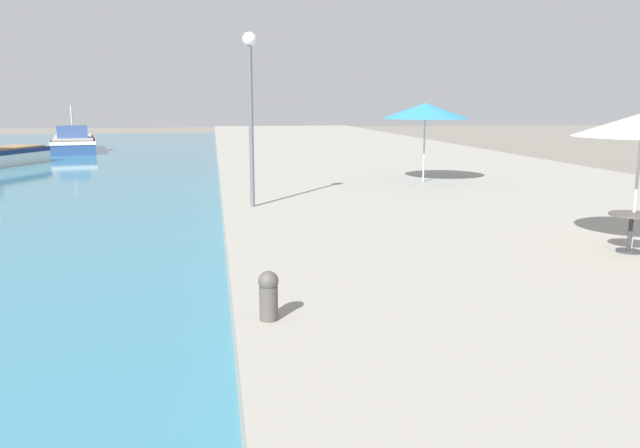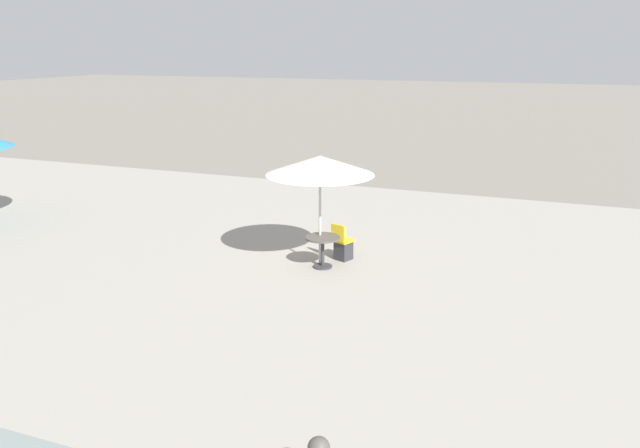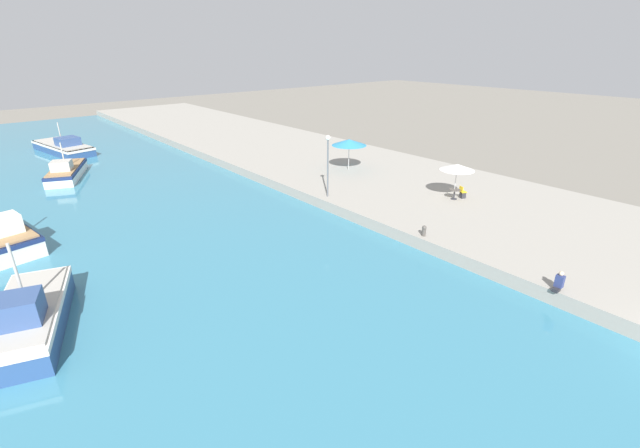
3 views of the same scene
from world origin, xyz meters
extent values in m
cube|color=gray|center=(8.00, 37.00, 0.40)|extent=(16.00, 90.00, 0.80)
cube|color=navy|center=(-10.46, 55.00, 0.51)|extent=(4.67, 9.72, 0.95)
cube|color=silver|center=(-10.46, 55.00, 0.86)|extent=(4.74, 9.83, 0.25)
cube|color=#ADA89E|center=(-10.46, 55.00, 1.04)|extent=(4.29, 8.95, 0.10)
cube|color=#334C7F|center=(-10.14, 53.39, 1.51)|extent=(2.39, 2.41, 0.85)
cylinder|color=#B7B2A8|center=(-10.46, 55.00, 2.22)|extent=(0.12, 0.12, 2.27)
cylinder|color=#B7B7B7|center=(7.58, 16.44, 1.95)|extent=(0.06, 0.06, 2.31)
cylinder|color=#B7B7B7|center=(7.10, 27.10, 1.98)|extent=(0.06, 0.06, 2.37)
cone|color=teal|center=(7.10, 27.10, 3.29)|extent=(3.08, 3.08, 0.54)
cylinder|color=#333338|center=(7.46, 16.32, 0.82)|extent=(0.44, 0.44, 0.04)
cylinder|color=#333338|center=(7.46, 16.32, 1.15)|extent=(0.08, 0.08, 0.70)
cylinder|color=#4C4742|center=(7.46, 16.32, 1.52)|extent=(0.80, 0.80, 0.04)
cylinder|color=#4C4742|center=(0.44, 13.74, 1.02)|extent=(0.24, 0.24, 0.45)
sphere|color=#4C4742|center=(0.44, 13.74, 1.32)|extent=(0.26, 0.26, 0.26)
cylinder|color=#565B60|center=(0.80, 22.78, 2.90)|extent=(0.12, 0.12, 4.20)
sphere|color=white|center=(0.80, 22.78, 5.18)|extent=(0.36, 0.36, 0.36)
camera|label=1|loc=(-0.19, 6.04, 3.57)|focal=35.00mm
camera|label=2|loc=(-5.30, 11.53, 5.76)|focal=35.00mm
camera|label=3|loc=(-19.18, 0.11, 11.29)|focal=24.00mm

